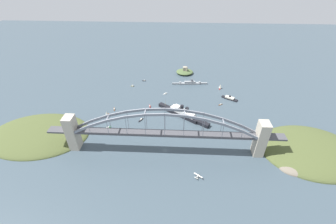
{
  "coord_description": "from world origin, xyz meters",
  "views": [
    {
      "loc": [
        15.23,
        -223.01,
        220.64
      ],
      "look_at": [
        0.0,
        79.3,
        8.0
      ],
      "focal_mm": 24.18,
      "sensor_mm": 36.0,
      "label": 1
    }
  ],
  "objects_px": {
    "small_boat_3": "(144,81)",
    "small_boat_7": "(150,106)",
    "naval_cruiser": "(190,83)",
    "small_boat_0": "(133,85)",
    "harbor_ferry_steamer": "(230,98)",
    "small_boat_8": "(107,128)",
    "small_boat_2": "(165,94)",
    "ocean_liner": "(183,113)",
    "small_boat_5": "(141,120)",
    "small_boat_1": "(220,86)",
    "small_boat_4": "(107,113)",
    "small_boat_9": "(114,109)",
    "seaplane_taxiing_near_bridge": "(198,176)",
    "harbor_arch_bridge": "(165,134)",
    "small_boat_6": "(221,105)",
    "fort_island_mid_harbor": "(185,72)"
  },
  "relations": [
    {
      "from": "small_boat_3",
      "to": "small_boat_7",
      "type": "bearing_deg",
      "value": -76.3
    },
    {
      "from": "naval_cruiser",
      "to": "small_boat_0",
      "type": "height_order",
      "value": "naval_cruiser"
    },
    {
      "from": "naval_cruiser",
      "to": "harbor_ferry_steamer",
      "type": "height_order",
      "value": "naval_cruiser"
    },
    {
      "from": "naval_cruiser",
      "to": "small_boat_7",
      "type": "bearing_deg",
      "value": -129.74
    },
    {
      "from": "harbor_ferry_steamer",
      "to": "small_boat_8",
      "type": "relative_size",
      "value": 2.74
    },
    {
      "from": "harbor_ferry_steamer",
      "to": "small_boat_2",
      "type": "relative_size",
      "value": 3.52
    },
    {
      "from": "small_boat_0",
      "to": "small_boat_2",
      "type": "xyz_separation_m",
      "value": [
        67.58,
        -26.91,
        -2.36
      ]
    },
    {
      "from": "small_boat_0",
      "to": "small_boat_8",
      "type": "bearing_deg",
      "value": -96.38
    },
    {
      "from": "ocean_liner",
      "to": "small_boat_5",
      "type": "height_order",
      "value": "ocean_liner"
    },
    {
      "from": "small_boat_1",
      "to": "small_boat_5",
      "type": "distance_m",
      "value": 181.17
    },
    {
      "from": "small_boat_4",
      "to": "small_boat_9",
      "type": "xyz_separation_m",
      "value": [
        8.35,
        16.16,
        -3.03
      ]
    },
    {
      "from": "seaplane_taxiing_near_bridge",
      "to": "small_boat_0",
      "type": "bearing_deg",
      "value": 118.04
    },
    {
      "from": "small_boat_4",
      "to": "harbor_arch_bridge",
      "type": "bearing_deg",
      "value": -37.2
    },
    {
      "from": "small_boat_2",
      "to": "harbor_ferry_steamer",
      "type": "bearing_deg",
      "value": -6.1
    },
    {
      "from": "small_boat_3",
      "to": "small_boat_4",
      "type": "height_order",
      "value": "small_boat_4"
    },
    {
      "from": "naval_cruiser",
      "to": "small_boat_1",
      "type": "distance_m",
      "value": 61.59
    },
    {
      "from": "small_boat_4",
      "to": "small_boat_6",
      "type": "xyz_separation_m",
      "value": [
        193.62,
        40.12,
        -3.11
      ]
    },
    {
      "from": "seaplane_taxiing_near_bridge",
      "to": "small_boat_5",
      "type": "bearing_deg",
      "value": 127.77
    },
    {
      "from": "small_boat_6",
      "to": "small_boat_4",
      "type": "bearing_deg",
      "value": -168.29
    },
    {
      "from": "small_boat_5",
      "to": "small_boat_7",
      "type": "height_order",
      "value": "small_boat_7"
    },
    {
      "from": "small_boat_6",
      "to": "small_boat_0",
      "type": "bearing_deg",
      "value": 160.33
    },
    {
      "from": "naval_cruiser",
      "to": "small_boat_8",
      "type": "height_order",
      "value": "naval_cruiser"
    },
    {
      "from": "small_boat_4",
      "to": "small_boat_8",
      "type": "height_order",
      "value": "small_boat_4"
    },
    {
      "from": "small_boat_3",
      "to": "small_boat_0",
      "type": "bearing_deg",
      "value": -128.59
    },
    {
      "from": "harbor_arch_bridge",
      "to": "small_boat_7",
      "type": "xyz_separation_m",
      "value": [
        -33.13,
        105.58,
        -28.36
      ]
    },
    {
      "from": "small_boat_5",
      "to": "small_boat_6",
      "type": "xyz_separation_m",
      "value": [
        134.8,
        52.0,
        -0.11
      ]
    },
    {
      "from": "small_boat_0",
      "to": "small_boat_9",
      "type": "bearing_deg",
      "value": -101.68
    },
    {
      "from": "fort_island_mid_harbor",
      "to": "seaplane_taxiing_near_bridge",
      "type": "distance_m",
      "value": 288.22
    },
    {
      "from": "harbor_arch_bridge",
      "to": "harbor_ferry_steamer",
      "type": "bearing_deg",
      "value": 51.15
    },
    {
      "from": "seaplane_taxiing_near_bridge",
      "to": "small_boat_6",
      "type": "bearing_deg",
      "value": 72.9
    },
    {
      "from": "fort_island_mid_harbor",
      "to": "small_boat_0",
      "type": "relative_size",
      "value": 5.68
    },
    {
      "from": "small_boat_1",
      "to": "small_boat_6",
      "type": "bearing_deg",
      "value": -97.05
    },
    {
      "from": "seaplane_taxiing_near_bridge",
      "to": "small_boat_3",
      "type": "bearing_deg",
      "value": 111.81
    },
    {
      "from": "harbor_arch_bridge",
      "to": "small_boat_2",
      "type": "xyz_separation_m",
      "value": [
        -8.64,
        150.61,
        -28.48
      ]
    },
    {
      "from": "naval_cruiser",
      "to": "ocean_liner",
      "type": "bearing_deg",
      "value": -97.58
    },
    {
      "from": "seaplane_taxiing_near_bridge",
      "to": "small_boat_8",
      "type": "bearing_deg",
      "value": 147.16
    },
    {
      "from": "small_boat_3",
      "to": "small_boat_6",
      "type": "relative_size",
      "value": 1.03
    },
    {
      "from": "small_boat_3",
      "to": "small_boat_5",
      "type": "bearing_deg",
      "value": -84.34
    },
    {
      "from": "ocean_liner",
      "to": "naval_cruiser",
      "type": "relative_size",
      "value": 1.17
    },
    {
      "from": "small_boat_1",
      "to": "small_boat_4",
      "type": "xyz_separation_m",
      "value": [
        -201.06,
        -100.27,
        -1.2
      ]
    },
    {
      "from": "small_boat_0",
      "to": "small_boat_9",
      "type": "distance_m",
      "value": 85.81
    },
    {
      "from": "small_boat_0",
      "to": "small_boat_7",
      "type": "distance_m",
      "value": 83.88
    },
    {
      "from": "small_boat_7",
      "to": "harbor_ferry_steamer",
      "type": "bearing_deg",
      "value": 12.61
    },
    {
      "from": "small_boat_6",
      "to": "small_boat_8",
      "type": "xyz_separation_m",
      "value": [
        -183.08,
        -75.7,
        0.14
      ]
    },
    {
      "from": "seaplane_taxiing_near_bridge",
      "to": "small_boat_8",
      "type": "relative_size",
      "value": 1.02
    },
    {
      "from": "naval_cruiser",
      "to": "small_boat_5",
      "type": "distance_m",
      "value": 151.92
    },
    {
      "from": "small_boat_6",
      "to": "seaplane_taxiing_near_bridge",
      "type": "bearing_deg",
      "value": -107.1
    },
    {
      "from": "small_boat_7",
      "to": "small_boat_0",
      "type": "bearing_deg",
      "value": 120.92
    },
    {
      "from": "ocean_liner",
      "to": "small_boat_2",
      "type": "xyz_separation_m",
      "value": [
        -33.21,
        69.96,
        -4.8
      ]
    },
    {
      "from": "small_boat_2",
      "to": "small_boat_3",
      "type": "height_order",
      "value": "small_boat_3"
    }
  ]
}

